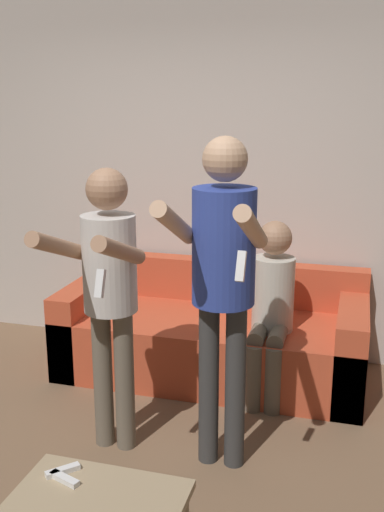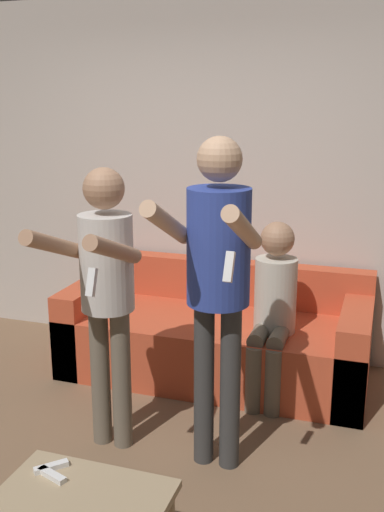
% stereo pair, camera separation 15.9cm
% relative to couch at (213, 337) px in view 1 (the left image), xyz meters
% --- Properties ---
extents(ground_plane, '(14.00, 14.00, 0.00)m').
position_rel_couch_xyz_m(ground_plane, '(-0.21, -1.45, -0.27)').
color(ground_plane, brown).
extents(wall_back, '(6.40, 0.06, 2.70)m').
position_rel_couch_xyz_m(wall_back, '(-0.21, 0.49, 1.08)').
color(wall_back, beige).
rests_on(wall_back, ground_plane).
extents(couch, '(2.15, 0.92, 0.76)m').
position_rel_couch_xyz_m(couch, '(0.00, 0.00, 0.00)').
color(couch, '#C64C2D').
rests_on(couch, ground_plane).
extents(person_standing_left, '(0.41, 0.67, 1.61)m').
position_rel_couch_xyz_m(person_standing_left, '(-0.31, -1.10, 0.72)').
color(person_standing_left, '#6B6051').
rests_on(person_standing_left, ground_plane).
extents(person_standing_right, '(0.44, 0.69, 1.78)m').
position_rel_couch_xyz_m(person_standing_right, '(0.31, -1.10, 0.85)').
color(person_standing_right, '#383838').
rests_on(person_standing_right, ground_plane).
extents(person_seated, '(0.28, 0.51, 1.19)m').
position_rel_couch_xyz_m(person_seated, '(0.45, -0.22, 0.38)').
color(person_seated, '#6B6051').
rests_on(person_seated, ground_plane).
extents(remote_near, '(0.15, 0.08, 0.02)m').
position_rel_couch_xyz_m(remote_near, '(-0.17, -1.97, 0.12)').
color(remote_near, white).
rests_on(remote_near, coffee_table).
extents(remote_far, '(0.13, 0.13, 0.02)m').
position_rel_couch_xyz_m(remote_far, '(-0.20, -1.92, 0.12)').
color(remote_far, white).
rests_on(remote_far, coffee_table).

